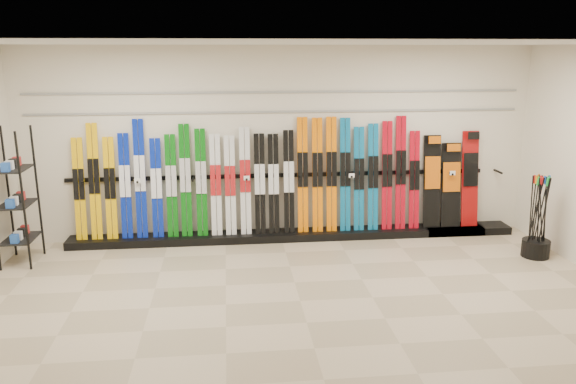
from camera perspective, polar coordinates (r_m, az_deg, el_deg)
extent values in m
plane|color=tan|center=(6.87, 1.25, -11.00)|extent=(8.00, 8.00, 0.00)
plane|color=beige|center=(8.81, -0.82, 4.93)|extent=(8.00, 0.00, 8.00)
plane|color=silver|center=(6.21, 1.40, 14.90)|extent=(8.00, 8.00, 0.00)
cube|color=black|center=(8.97, 0.78, -4.39)|extent=(8.00, 0.40, 0.12)
cube|color=#EFB207|center=(9.00, -20.44, 0.27)|extent=(0.17, 0.21, 1.54)
cube|color=#EFB207|center=(8.94, -19.07, 0.98)|extent=(0.17, 0.24, 1.75)
cube|color=#EFB207|center=(8.90, -17.61, 0.35)|extent=(0.17, 0.21, 1.55)
cube|color=#081F98|center=(8.86, -16.20, 0.57)|extent=(0.17, 0.22, 1.60)
cube|color=#081F98|center=(8.81, -14.79, 1.28)|extent=(0.17, 0.24, 1.80)
cube|color=#081F98|center=(8.79, -13.20, 0.38)|extent=(0.17, 0.21, 1.51)
cube|color=#0A5D0E|center=(8.76, -11.75, 0.60)|extent=(0.17, 0.21, 1.57)
cube|color=#0A5D0E|center=(8.74, -10.37, 1.14)|extent=(0.17, 0.23, 1.72)
cube|color=#0A5D0E|center=(8.73, -8.81, 0.94)|extent=(0.17, 0.22, 1.65)
cube|color=silver|center=(8.72, -7.35, 0.70)|extent=(0.17, 0.21, 1.56)
cube|color=silver|center=(8.72, -5.89, 0.65)|extent=(0.17, 0.21, 1.54)
cube|color=silver|center=(8.72, -4.36, 1.10)|extent=(0.17, 0.22, 1.66)
cube|color=black|center=(8.74, -2.89, 0.81)|extent=(0.17, 0.21, 1.56)
cube|color=black|center=(8.75, -1.47, 0.82)|extent=(0.17, 0.21, 1.55)
cube|color=black|center=(8.77, 0.09, 1.03)|extent=(0.17, 0.22, 1.60)
cube|color=orange|center=(8.79, 1.50, 1.71)|extent=(0.17, 0.24, 1.80)
cube|color=orange|center=(8.82, 3.01, 1.70)|extent=(0.17, 0.24, 1.79)
cube|color=orange|center=(8.86, 4.44, 1.77)|extent=(0.17, 0.24, 1.80)
cube|color=#095D8E|center=(8.90, 5.83, 1.74)|extent=(0.17, 0.24, 1.78)
cube|color=#095D8E|center=(8.96, 7.22, 1.32)|extent=(0.17, 0.22, 1.64)
cube|color=#095D8E|center=(9.01, 8.63, 1.50)|extent=(0.17, 0.23, 1.69)
cube|color=#A90717|center=(9.07, 10.03, 1.64)|extent=(0.17, 0.23, 1.72)
cube|color=#A90717|center=(9.13, 11.37, 1.91)|extent=(0.17, 0.24, 1.80)
cube|color=#A90717|center=(9.21, 12.70, 1.19)|extent=(0.17, 0.21, 1.56)
cube|color=black|center=(9.35, 14.41, 1.03)|extent=(0.28, 0.23, 1.48)
cube|color=black|center=(9.47, 16.21, 0.68)|extent=(0.32, 0.21, 1.36)
cube|color=#990C0C|center=(9.59, 17.99, 1.28)|extent=(0.27, 0.24, 1.54)
cube|color=black|center=(8.61, -25.94, -0.46)|extent=(0.40, 0.60, 1.91)
cylinder|color=black|center=(8.95, 23.84, -5.25)|extent=(0.39, 0.39, 0.25)
cylinder|color=black|center=(8.84, 23.42, -2.15)|extent=(0.09, 0.05, 1.18)
cylinder|color=black|center=(8.93, 23.76, -2.03)|extent=(0.03, 0.06, 1.18)
cylinder|color=black|center=(8.77, 24.49, -2.40)|extent=(0.07, 0.09, 1.18)
cylinder|color=black|center=(8.74, 23.72, -2.37)|extent=(0.16, 0.08, 1.17)
cylinder|color=black|center=(8.76, 24.08, -2.36)|extent=(0.15, 0.08, 1.17)
cylinder|color=black|center=(8.88, 24.20, -2.17)|extent=(0.14, 0.04, 1.18)
cylinder|color=black|center=(8.84, 24.31, -2.25)|extent=(0.16, 0.10, 1.17)
cylinder|color=black|center=(8.75, 24.49, -2.43)|extent=(0.06, 0.06, 1.18)
cylinder|color=black|center=(8.84, 23.92, -2.20)|extent=(0.09, 0.06, 1.18)
cylinder|color=black|center=(8.83, 23.56, -2.19)|extent=(0.02, 0.04, 1.18)
cylinder|color=black|center=(8.92, 24.66, -2.15)|extent=(0.09, 0.08, 1.18)
cylinder|color=black|center=(8.83, 24.64, -2.30)|extent=(0.12, 0.03, 1.18)
cube|color=gray|center=(8.72, -0.82, 8.15)|extent=(7.60, 0.02, 0.03)
cube|color=gray|center=(8.70, -0.83, 10.12)|extent=(7.60, 0.02, 0.03)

